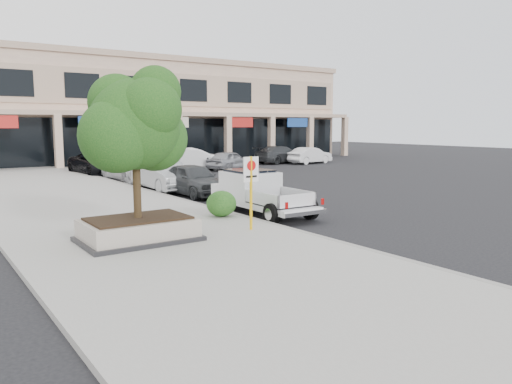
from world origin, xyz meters
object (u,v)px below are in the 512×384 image
(curb_car_c, at_px, (131,167))
(lot_car_c, at_px, (281,155))
(lot_car_a, at_px, (229,160))
(lot_car_b, at_px, (195,159))
(curb_car_a, at_px, (193,180))
(lot_car_d, at_px, (122,158))
(lot_car_f, at_px, (310,155))
(planter_tree, at_px, (137,125))
(curb_car_d, at_px, (98,163))
(pickup_truck, at_px, (263,193))
(curb_car_b, at_px, (163,175))
(planter, at_px, (138,229))
(lot_car_e, at_px, (187,157))
(no_parking_sign, at_px, (251,183))

(curb_car_c, distance_m, lot_car_c, 16.82)
(lot_car_a, bearing_deg, lot_car_b, 38.35)
(lot_car_a, bearing_deg, curb_car_a, 116.38)
(lot_car_d, relative_size, lot_car_f, 1.19)
(planter_tree, relative_size, curb_car_d, 0.72)
(pickup_truck, distance_m, lot_car_d, 24.81)
(pickup_truck, height_order, lot_car_c, pickup_truck)
(lot_car_a, bearing_deg, lot_car_c, -93.05)
(curb_car_b, bearing_deg, planter, -116.86)
(pickup_truck, relative_size, lot_car_a, 1.24)
(planter, bearing_deg, pickup_truck, 18.95)
(pickup_truck, bearing_deg, curb_car_c, 90.97)
(curb_car_d, bearing_deg, lot_car_b, -11.10)
(lot_car_b, relative_size, lot_car_e, 1.11)
(curb_car_d, bearing_deg, curb_car_c, -88.42)
(planter, relative_size, curb_car_c, 0.56)
(lot_car_d, bearing_deg, curb_car_a, -174.64)
(lot_car_e, bearing_deg, planter_tree, 134.28)
(no_parking_sign, xyz_separation_m, lot_car_b, (8.97, 20.60, -0.79))
(curb_car_d, bearing_deg, planter, -109.22)
(lot_car_b, xyz_separation_m, lot_car_f, (11.29, -0.19, -0.13))
(planter, height_order, lot_car_e, lot_car_e)
(lot_car_a, distance_m, lot_car_d, 9.51)
(curb_car_c, relative_size, lot_car_e, 1.25)
(lot_car_d, xyz_separation_m, lot_car_e, (3.99, -3.86, 0.07))
(planter, distance_m, lot_car_c, 30.72)
(lot_car_d, bearing_deg, planter, 175.98)
(lot_car_c, bearing_deg, lot_car_b, 89.51)
(planter_tree, distance_m, curb_car_a, 10.25)
(planter_tree, distance_m, lot_car_a, 23.86)
(planter, distance_m, planter_tree, 2.95)
(curb_car_c, distance_m, lot_car_a, 9.22)
(curb_car_b, distance_m, curb_car_d, 10.07)
(curb_car_a, xyz_separation_m, lot_car_c, (15.79, 13.51, -0.01))
(planter_tree, xyz_separation_m, pickup_truck, (5.68, 1.84, -2.58))
(planter_tree, distance_m, lot_car_b, 23.50)
(curb_car_a, distance_m, lot_car_e, 16.28)
(planter, distance_m, lot_car_b, 23.56)
(lot_car_c, bearing_deg, curb_car_d, 82.62)
(planter, relative_size, lot_car_f, 0.74)
(lot_car_a, height_order, lot_car_c, lot_car_c)
(pickup_truck, distance_m, curb_car_a, 6.11)
(planter, relative_size, pickup_truck, 0.60)
(curb_car_b, height_order, lot_car_d, curb_car_b)
(lot_car_c, xyz_separation_m, lot_car_d, (-12.61, 4.96, -0.05))
(planter, xyz_separation_m, curb_car_b, (5.63, 10.74, 0.35))
(pickup_truck, height_order, curb_car_c, pickup_truck)
(lot_car_b, xyz_separation_m, lot_car_c, (9.40, 1.60, -0.07))
(curb_car_a, bearing_deg, planter, -128.56)
(pickup_truck, distance_m, lot_car_a, 19.05)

